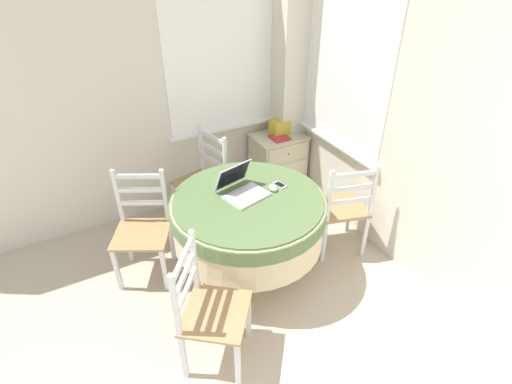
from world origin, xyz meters
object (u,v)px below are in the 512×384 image
at_px(laptop, 242,188).
at_px(storage_box, 280,127).
at_px(computer_mouse, 273,188).
at_px(cell_phone, 280,185).
at_px(round_dining_table, 248,216).
at_px(corner_cabinet, 278,163).
at_px(dining_chair_near_right_window, 342,209).
at_px(dining_chair_near_back_window, 203,181).
at_px(dining_chair_left_flank, 142,229).
at_px(dining_chair_camera_near, 209,311).
at_px(book_on_cabinet, 280,138).

bearing_deg(laptop, storage_box, 46.05).
height_order(computer_mouse, storage_box, storage_box).
bearing_deg(cell_phone, laptop, 173.48).
bearing_deg(laptop, round_dining_table, -80.29).
height_order(corner_cabinet, storage_box, storage_box).
relative_size(cell_phone, dining_chair_near_right_window, 0.14).
xyz_separation_m(computer_mouse, corner_cabinet, (0.67, 1.01, -0.44)).
bearing_deg(laptop, dining_chair_near_back_window, 91.98).
bearing_deg(dining_chair_left_flank, dining_chair_camera_near, -81.41).
xyz_separation_m(round_dining_table, dining_chair_camera_near, (-0.61, -0.62, -0.13)).
height_order(dining_chair_near_back_window, book_on_cabinet, dining_chair_near_back_window).
xyz_separation_m(storage_box, book_on_cabinet, (-0.06, -0.10, -0.07)).
bearing_deg(storage_box, cell_phone, -121.14).
xyz_separation_m(computer_mouse, dining_chair_near_right_window, (0.62, -0.15, -0.32)).
height_order(dining_chair_left_flank, corner_cabinet, dining_chair_left_flank).
bearing_deg(dining_chair_near_back_window, dining_chair_left_flank, -147.06).
bearing_deg(corner_cabinet, dining_chair_camera_near, -132.49).
distance_m(dining_chair_near_right_window, dining_chair_left_flank, 1.69).
distance_m(dining_chair_near_right_window, storage_box, 1.22).
distance_m(corner_cabinet, storage_box, 0.41).
bearing_deg(corner_cabinet, dining_chair_near_right_window, -92.32).
xyz_separation_m(laptop, dining_chair_near_back_window, (-0.03, 0.79, -0.35)).
bearing_deg(computer_mouse, corner_cabinet, 56.57).
bearing_deg(round_dining_table, cell_phone, 8.13).
bearing_deg(dining_chair_left_flank, book_on_cabinet, 18.62).
xyz_separation_m(dining_chair_near_back_window, dining_chair_left_flank, (-0.72, -0.47, 0.00)).
bearing_deg(round_dining_table, computer_mouse, 2.34).
height_order(corner_cabinet, book_on_cabinet, book_on_cabinet).
distance_m(laptop, computer_mouse, 0.25).
distance_m(computer_mouse, storage_box, 1.25).
bearing_deg(cell_phone, dining_chair_camera_near, -144.18).
bearing_deg(computer_mouse, dining_chair_near_back_window, 107.25).
xyz_separation_m(round_dining_table, cell_phone, (0.31, 0.04, 0.18)).
distance_m(laptop, corner_cabinet, 1.38).
relative_size(storage_box, book_on_cabinet, 1.02).
bearing_deg(computer_mouse, dining_chair_camera_near, -143.00).
height_order(round_dining_table, cell_phone, cell_phone).
xyz_separation_m(dining_chair_left_flank, book_on_cabinet, (1.62, 0.55, 0.22)).
distance_m(corner_cabinet, book_on_cabinet, 0.35).
xyz_separation_m(corner_cabinet, storage_box, (0.03, 0.03, 0.41)).
distance_m(dining_chair_near_right_window, book_on_cabinet, 1.11).
distance_m(laptop, dining_chair_camera_near, 0.98).
relative_size(laptop, computer_mouse, 4.53).
height_order(round_dining_table, laptop, laptop).
bearing_deg(dining_chair_left_flank, cell_phone, -18.47).
bearing_deg(corner_cabinet, computer_mouse, -123.43).
bearing_deg(dining_chair_near_back_window, computer_mouse, -72.75).
distance_m(cell_phone, storage_box, 1.17).
bearing_deg(dining_chair_left_flank, dining_chair_near_back_window, 32.94).
height_order(computer_mouse, dining_chair_near_back_window, dining_chair_near_back_window).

